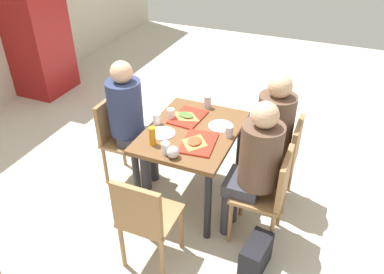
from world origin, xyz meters
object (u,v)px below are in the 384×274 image
(pizza_slice_b, at_px, (186,115))
(plastic_cup_a, at_px, (157,119))
(person_in_red, at_px, (255,162))
(paper_plate_center, at_px, (162,133))
(chair_near_right, at_px, (282,156))
(chair_near_left, at_px, (269,191))
(plastic_cup_c, at_px, (165,148))
(main_table, at_px, (192,140))
(drink_fridge, at_px, (35,26))
(person_far_side, at_px, (129,115))
(tray_red_near, at_px, (199,143))
(soda_can, at_px, (208,102))
(chair_far_side, at_px, (119,134))
(pizza_slice_a, at_px, (195,142))
(chair_left_end, at_px, (145,217))
(tray_red_far, at_px, (188,117))
(plastic_cup_d, at_px, (171,114))
(person_in_brown_jacket, at_px, (270,129))
(handbag, at_px, (256,255))
(paper_plate_near_edge, at_px, (221,126))
(condiment_bottle, at_px, (152,136))
(foil_bundle, at_px, (173,152))
(plastic_cup_b, at_px, (229,131))

(pizza_slice_b, height_order, plastic_cup_a, plastic_cup_a)
(person_in_red, relative_size, paper_plate_center, 5.80)
(chair_near_right, height_order, person_in_red, person_in_red)
(chair_near_left, relative_size, plastic_cup_c, 8.65)
(main_table, xyz_separation_m, drink_fridge, (1.33, 2.85, 0.32))
(person_far_side, height_order, plastic_cup_a, person_far_side)
(tray_red_near, relative_size, plastic_cup_c, 3.60)
(plastic_cup_c, xyz_separation_m, soda_can, (0.83, -0.04, 0.01))
(main_table, relative_size, chair_far_side, 1.17)
(person_in_red, relative_size, tray_red_near, 3.54)
(drink_fridge, bearing_deg, pizza_slice_a, -117.31)
(plastic_cup_a, bearing_deg, paper_plate_center, -137.62)
(chair_left_end, relative_size, drink_fridge, 0.46)
(tray_red_far, height_order, pizza_slice_a, pizza_slice_a)
(tray_red_far, relative_size, plastic_cup_d, 3.60)
(chair_near_right, relative_size, person_in_red, 0.68)
(person_in_brown_jacket, relative_size, handbag, 3.99)
(paper_plate_center, bearing_deg, main_table, -54.35)
(paper_plate_near_edge, xyz_separation_m, plastic_cup_d, (-0.05, 0.46, 0.05))
(pizza_slice_b, bearing_deg, chair_near_right, -84.79)
(chair_near_left, distance_m, paper_plate_center, 1.01)
(tray_red_far, relative_size, plastic_cup_c, 3.60)
(person_far_side, height_order, drink_fridge, drink_fridge)
(chair_far_side, bearing_deg, main_table, -90.00)
(plastic_cup_a, xyz_separation_m, handbag, (-0.58, -1.11, -0.65))
(chair_near_left, bearing_deg, condiment_bottle, 94.43)
(chair_left_end, height_order, handbag, chair_left_end)
(chair_near_left, relative_size, plastic_cup_d, 8.65)
(paper_plate_near_edge, relative_size, soda_can, 1.80)
(pizza_slice_a, bearing_deg, drink_fridge, 62.69)
(paper_plate_center, height_order, plastic_cup_d, plastic_cup_d)
(person_in_red, bearing_deg, foil_bundle, 106.23)
(paper_plate_center, xyz_separation_m, pizza_slice_a, (-0.05, -0.32, 0.02))
(chair_near_left, height_order, plastic_cup_b, chair_near_left)
(chair_far_side, xyz_separation_m, paper_plate_center, (-0.15, -0.56, 0.24))
(person_in_brown_jacket, xyz_separation_m, foil_bundle, (-0.68, 0.61, 0.04))
(plastic_cup_a, bearing_deg, chair_near_left, -101.75)
(soda_can, bearing_deg, chair_left_end, -179.16)
(main_table, relative_size, chair_near_left, 1.17)
(plastic_cup_c, relative_size, plastic_cup_d, 1.00)
(chair_far_side, height_order, person_in_brown_jacket, person_in_brown_jacket)
(plastic_cup_d, bearing_deg, chair_near_right, -81.52)
(tray_red_far, bearing_deg, pizza_slice_a, -149.46)
(person_far_side, relative_size, plastic_cup_a, 12.75)
(person_in_brown_jacket, xyz_separation_m, paper_plate_near_edge, (-0.10, 0.42, -0.01))
(chair_far_side, bearing_deg, plastic_cup_b, -88.68)
(condiment_bottle, bearing_deg, tray_red_far, -10.76)
(paper_plate_center, bearing_deg, handbag, -114.36)
(chair_far_side, height_order, plastic_cup_b, chair_far_side)
(tray_red_far, relative_size, plastic_cup_b, 3.60)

